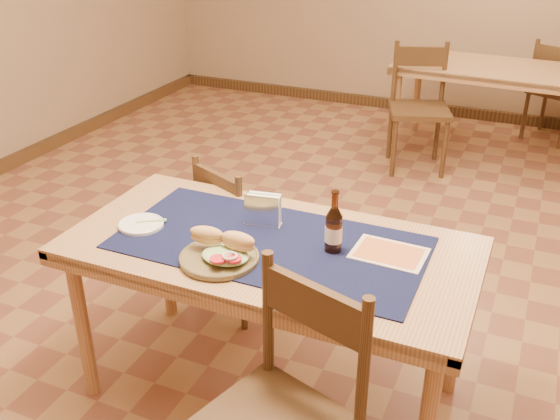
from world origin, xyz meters
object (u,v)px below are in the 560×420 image
at_px(back_table, 496,77).
at_px(chair_main_far, 241,233).
at_px(sandwich_plate, 221,253).
at_px(beer_bottle, 334,229).
at_px(chair_main_near, 281,419).
at_px(main_table, 270,261).
at_px(napkin_holder, 263,210).

xyz_separation_m(back_table, chair_main_far, (-0.91, -2.79, -0.23)).
height_order(chair_main_far, sandwich_plate, sandwich_plate).
distance_m(chair_main_far, beer_bottle, 0.92).
xyz_separation_m(chair_main_near, beer_bottle, (-0.06, 0.64, 0.35)).
bearing_deg(beer_bottle, sandwich_plate, -146.88).
bearing_deg(back_table, chair_main_far, -107.97).
bearing_deg(chair_main_near, sandwich_plate, 135.64).
bearing_deg(sandwich_plate, main_table, 60.68).
distance_m(main_table, sandwich_plate, 0.25).
height_order(sandwich_plate, napkin_holder, napkin_holder).
relative_size(back_table, beer_bottle, 6.58).
xyz_separation_m(sandwich_plate, napkin_holder, (0.02, 0.32, 0.03)).
bearing_deg(napkin_holder, chair_main_far, 127.78).
height_order(chair_main_near, sandwich_plate, chair_main_near).
height_order(back_table, chair_main_near, chair_main_near).
distance_m(chair_main_near, napkin_holder, 0.88).
bearing_deg(napkin_holder, main_table, -55.47).
distance_m(chair_main_far, chair_main_near, 1.34).
bearing_deg(chair_main_near, chair_main_far, 122.05).
bearing_deg(back_table, beer_bottle, -94.41).
bearing_deg(chair_main_far, back_table, 72.03).
bearing_deg(beer_bottle, main_table, -171.21).
xyz_separation_m(chair_main_near, sandwich_plate, (-0.42, 0.41, 0.29)).
distance_m(sandwich_plate, napkin_holder, 0.32).
relative_size(main_table, sandwich_plate, 5.36).
bearing_deg(beer_bottle, chair_main_near, -84.64).
bearing_deg(chair_main_near, back_table, 87.17).
relative_size(main_table, napkin_holder, 9.97).
xyz_separation_m(main_table, chair_main_far, (-0.40, 0.54, -0.23)).
distance_m(main_table, back_table, 3.37).
xyz_separation_m(back_table, beer_bottle, (-0.25, -3.29, 0.18)).
height_order(main_table, chair_main_far, chair_main_far).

